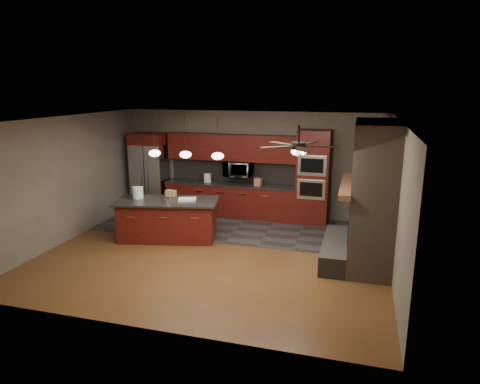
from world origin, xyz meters
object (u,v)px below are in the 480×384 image
(microwave, at_px, (238,169))
(refrigerator, at_px, (150,172))
(oven_tower, at_px, (313,177))
(kitchen_island, at_px, (168,219))
(paint_can, at_px, (167,200))
(counter_bucket, at_px, (207,178))
(cardboard_box, at_px, (171,193))
(paint_tray, at_px, (187,199))
(white_bucket, at_px, (138,193))
(counter_box, at_px, (258,182))

(microwave, height_order, refrigerator, refrigerator)
(oven_tower, distance_m, refrigerator, 4.50)
(kitchen_island, xyz_separation_m, paint_can, (0.11, -0.19, 0.51))
(kitchen_island, relative_size, counter_bucket, 10.66)
(oven_tower, relative_size, cardboard_box, 10.71)
(paint_tray, relative_size, cardboard_box, 1.79)
(oven_tower, distance_m, counter_bucket, 2.84)
(kitchen_island, height_order, paint_can, paint_can)
(oven_tower, height_order, refrigerator, oven_tower)
(white_bucket, distance_m, paint_tray, 1.17)
(oven_tower, bearing_deg, counter_box, -178.27)
(paint_can, bearing_deg, refrigerator, 124.98)
(paint_tray, bearing_deg, kitchen_island, 177.35)
(oven_tower, relative_size, white_bucket, 9.13)
(oven_tower, xyz_separation_m, paint_tray, (-2.59, -1.99, -0.25))
(counter_box, bearing_deg, refrigerator, -168.98)
(refrigerator, distance_m, paint_can, 2.74)
(oven_tower, relative_size, kitchen_island, 0.97)
(kitchen_island, distance_m, paint_tray, 0.66)
(paint_can, height_order, counter_bucket, counter_bucket)
(white_bucket, xyz_separation_m, paint_can, (0.82, -0.17, -0.08))
(paint_tray, bearing_deg, cardboard_box, 137.06)
(kitchen_island, relative_size, cardboard_box, 11.07)
(oven_tower, xyz_separation_m, white_bucket, (-3.75, -2.14, -0.14))
(paint_can, xyz_separation_m, paint_tray, (0.33, 0.32, -0.03))
(oven_tower, xyz_separation_m, microwave, (-1.98, 0.06, 0.11))
(white_bucket, distance_m, counter_box, 3.14)
(oven_tower, xyz_separation_m, cardboard_box, (-3.10, -1.77, -0.20))
(white_bucket, relative_size, cardboard_box, 1.17)
(kitchen_island, xyz_separation_m, cardboard_box, (-0.06, 0.35, 0.53))
(counter_box, bearing_deg, paint_tray, -110.84)
(refrigerator, relative_size, counter_box, 10.98)
(counter_box, bearing_deg, kitchen_island, -117.55)
(kitchen_island, xyz_separation_m, counter_bucket, (0.20, 2.13, 0.55))
(microwave, height_order, cardboard_box, microwave)
(paint_tray, height_order, counter_bucket, counter_bucket)
(oven_tower, bearing_deg, counter_bucket, 179.85)
(refrigerator, xyz_separation_m, kitchen_island, (1.46, -2.05, -0.63))
(paint_can, bearing_deg, counter_bucket, 87.66)
(white_bucket, relative_size, paint_can, 1.68)
(oven_tower, relative_size, refrigerator, 1.09)
(kitchen_island, height_order, paint_tray, paint_tray)
(microwave, distance_m, kitchen_island, 2.56)
(paint_tray, bearing_deg, refrigerator, 115.71)
(kitchen_island, relative_size, white_bucket, 9.43)
(counter_bucket, distance_m, counter_box, 1.43)
(white_bucket, bearing_deg, kitchen_island, 1.52)
(refrigerator, bearing_deg, microwave, 2.98)
(cardboard_box, bearing_deg, refrigerator, 135.05)
(refrigerator, bearing_deg, white_bucket, -70.09)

